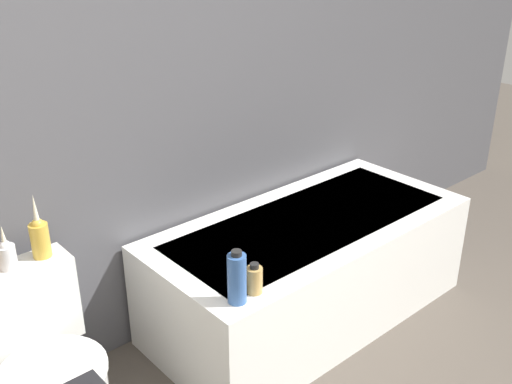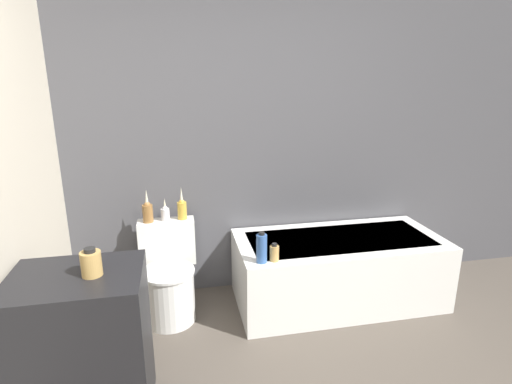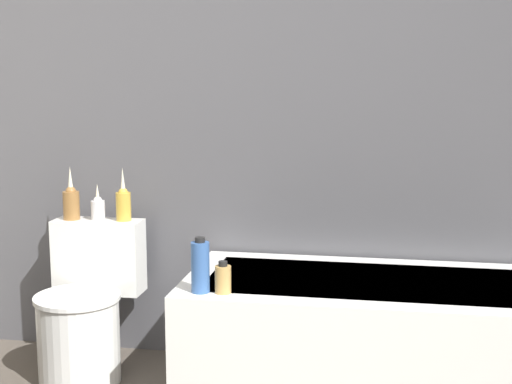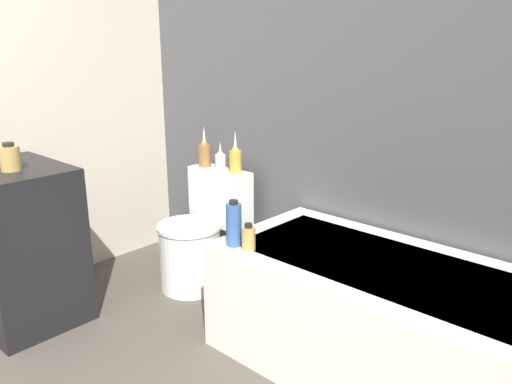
{
  "view_description": "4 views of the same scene",
  "coord_description": "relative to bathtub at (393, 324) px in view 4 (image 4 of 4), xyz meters",
  "views": [
    {
      "loc": [
        -1.25,
        -0.16,
        1.88
      ],
      "look_at": [
        0.15,
        1.43,
        0.91
      ],
      "focal_mm": 42.0,
      "sensor_mm": 36.0,
      "label": 1
    },
    {
      "loc": [
        -0.58,
        -1.14,
        1.78
      ],
      "look_at": [
        -0.04,
        1.48,
        1.0
      ],
      "focal_mm": 28.0,
      "sensor_mm": 36.0,
      "label": 2
    },
    {
      "loc": [
        0.67,
        -1.34,
        1.39
      ],
      "look_at": [
        0.16,
        1.48,
        0.93
      ],
      "focal_mm": 50.0,
      "sensor_mm": 36.0,
      "label": 3
    },
    {
      "loc": [
        1.53,
        -0.23,
        1.46
      ],
      "look_at": [
        0.05,
        1.38,
        0.81
      ],
      "focal_mm": 35.0,
      "sensor_mm": 36.0,
      "label": 4
    }
  ],
  "objects": [
    {
      "name": "bathtub",
      "position": [
        0.0,
        0.0,
        0.0
      ],
      "size": [
        1.64,
        0.76,
        0.54
      ],
      "color": "white",
      "rests_on": "ground"
    },
    {
      "name": "wall_back_tiled",
      "position": [
        -0.67,
        0.43,
        1.02
      ],
      "size": [
        6.4,
        0.06,
        2.6
      ],
      "color": "#4C4C51",
      "rests_on": "ground_plane"
    },
    {
      "name": "vase_silver",
      "position": [
        -1.35,
        0.25,
        0.49
      ],
      "size": [
        0.07,
        0.07,
        0.18
      ],
      "color": "silver",
      "rests_on": "toilet"
    },
    {
      "name": "vase_gold",
      "position": [
        -1.48,
        0.23,
        0.52
      ],
      "size": [
        0.08,
        0.08,
        0.26
      ],
      "color": "olive",
      "rests_on": "toilet"
    },
    {
      "name": "shampoo_bottle_short",
      "position": [
        -0.61,
        -0.28,
        0.33
      ],
      "size": [
        0.06,
        0.06,
        0.13
      ],
      "color": "tan",
      "rests_on": "bathtub"
    },
    {
      "name": "vase_bronze",
      "position": [
        -1.22,
        0.25,
        0.52
      ],
      "size": [
        0.07,
        0.07,
        0.26
      ],
      "color": "gold",
      "rests_on": "toilet"
    },
    {
      "name": "vanity_counter",
      "position": [
        -1.76,
        -0.86,
        0.15
      ],
      "size": [
        0.64,
        0.49,
        0.85
      ],
      "color": "black",
      "rests_on": "ground"
    },
    {
      "name": "toilet",
      "position": [
        -1.35,
        0.05,
        0.03
      ],
      "size": [
        0.43,
        0.54,
        0.71
      ],
      "color": "white",
      "rests_on": "ground"
    },
    {
      "name": "shampoo_bottle_tall",
      "position": [
        -0.7,
        -0.29,
        0.37
      ],
      "size": [
        0.07,
        0.07,
        0.22
      ],
      "color": "#335999",
      "rests_on": "bathtub"
    },
    {
      "name": "soap_bottle_glass",
      "position": [
        -1.67,
        -0.88,
        0.64
      ],
      "size": [
        0.1,
        0.1,
        0.14
      ],
      "color": "tan",
      "rests_on": "vanity_counter"
    }
  ]
}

